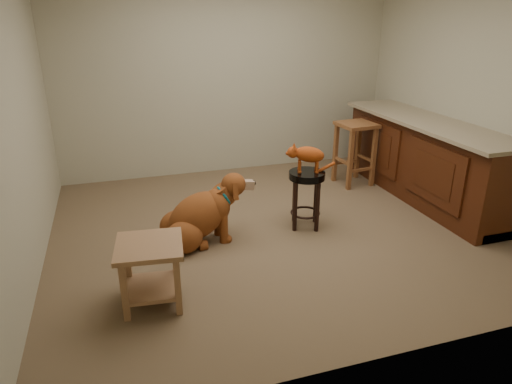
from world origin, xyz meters
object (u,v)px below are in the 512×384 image
object	(u,v)px
padded_stool	(306,188)
golden_retriever	(199,217)
tabby_kitten	(307,155)
side_table	(151,264)
wood_stool	(354,152)

from	to	relation	value
padded_stool	golden_retriever	bearing A→B (deg)	-178.69
padded_stool	tabby_kitten	world-z (taller)	tabby_kitten
padded_stool	golden_retriever	distance (m)	1.13
tabby_kitten	side_table	bearing A→B (deg)	-130.66
golden_retriever	tabby_kitten	size ratio (longest dim) A/B	2.21
padded_stool	wood_stool	distance (m)	1.48
side_table	padded_stool	bearing A→B (deg)	28.47
tabby_kitten	golden_retriever	bearing A→B (deg)	-157.83
side_table	golden_retriever	bearing A→B (deg)	58.76
wood_stool	golden_retriever	size ratio (longest dim) A/B	0.71
golden_retriever	tabby_kitten	distance (m)	1.22
padded_stool	golden_retriever	xyz separation A→B (m)	(-1.12, -0.03, -0.16)
wood_stool	side_table	xyz separation A→B (m)	(-2.74, -1.89, -0.08)
side_table	tabby_kitten	world-z (taller)	tabby_kitten
padded_stool	tabby_kitten	bearing A→B (deg)	153.71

